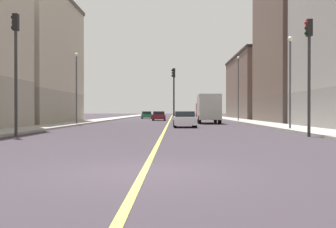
{
  "coord_description": "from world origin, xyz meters",
  "views": [
    {
      "loc": [
        0.69,
        -8.83,
        1.38
      ],
      "look_at": [
        0.06,
        29.5,
        1.08
      ],
      "focal_mm": 42.28,
      "sensor_mm": 36.0,
      "label": 1
    }
  ],
  "objects_px": {
    "street_lamp_left_near": "(290,72)",
    "street_lamp_left_far": "(238,82)",
    "car_green": "(147,115)",
    "building_left_mid": "(301,35)",
    "box_truck": "(208,108)",
    "traffic_light_right_near": "(16,58)",
    "traffic_light_left_near": "(309,61)",
    "building_right_midblock": "(29,59)",
    "car_maroon": "(159,116)",
    "street_lamp_right_near": "(76,80)",
    "building_left_far": "(258,87)",
    "traffic_light_median_far": "(174,88)",
    "car_white": "(185,120)"
  },
  "relations": [
    {
      "from": "building_right_midblock",
      "to": "street_lamp_right_near",
      "type": "relative_size",
      "value": 2.54
    },
    {
      "from": "building_left_mid",
      "to": "street_lamp_left_far",
      "type": "bearing_deg",
      "value": 147.13
    },
    {
      "from": "traffic_light_left_near",
      "to": "car_green",
      "type": "height_order",
      "value": "traffic_light_left_near"
    },
    {
      "from": "street_lamp_left_near",
      "to": "traffic_light_right_near",
      "type": "bearing_deg",
      "value": -157.62
    },
    {
      "from": "street_lamp_left_far",
      "to": "traffic_light_left_near",
      "type": "bearing_deg",
      "value": -91.97
    },
    {
      "from": "traffic_light_left_near",
      "to": "car_maroon",
      "type": "xyz_separation_m",
      "value": [
        -9.34,
        35.21,
        -3.37
      ]
    },
    {
      "from": "street_lamp_left_near",
      "to": "street_lamp_left_far",
      "type": "relative_size",
      "value": 0.79
    },
    {
      "from": "building_left_far",
      "to": "street_lamp_left_near",
      "type": "distance_m",
      "value": 42.03
    },
    {
      "from": "box_truck",
      "to": "street_lamp_right_near",
      "type": "bearing_deg",
      "value": -157.91
    },
    {
      "from": "traffic_light_right_near",
      "to": "street_lamp_left_near",
      "type": "distance_m",
      "value": 18.05
    },
    {
      "from": "traffic_light_right_near",
      "to": "box_truck",
      "type": "height_order",
      "value": "traffic_light_right_near"
    },
    {
      "from": "street_lamp_left_near",
      "to": "street_lamp_right_near",
      "type": "relative_size",
      "value": 0.94
    },
    {
      "from": "car_green",
      "to": "traffic_light_left_near",
      "type": "bearing_deg",
      "value": -76.28
    },
    {
      "from": "car_green",
      "to": "street_lamp_left_far",
      "type": "bearing_deg",
      "value": -56.77
    },
    {
      "from": "traffic_light_right_near",
      "to": "box_truck",
      "type": "relative_size",
      "value": 0.95
    },
    {
      "from": "street_lamp_right_near",
      "to": "street_lamp_left_near",
      "type": "bearing_deg",
      "value": -30.15
    },
    {
      "from": "car_white",
      "to": "car_maroon",
      "type": "xyz_separation_m",
      "value": [
        -3.06,
        23.05,
        -0.01
      ]
    },
    {
      "from": "traffic_light_right_near",
      "to": "box_truck",
      "type": "distance_m",
      "value": 25.77
    },
    {
      "from": "building_right_midblock",
      "to": "car_maroon",
      "type": "relative_size",
      "value": 4.29
    },
    {
      "from": "car_maroon",
      "to": "box_truck",
      "type": "relative_size",
      "value": 0.59
    },
    {
      "from": "car_green",
      "to": "car_maroon",
      "type": "distance_m",
      "value": 14.53
    },
    {
      "from": "traffic_light_left_near",
      "to": "building_left_far",
      "type": "bearing_deg",
      "value": 81.1
    },
    {
      "from": "street_lamp_left_far",
      "to": "car_green",
      "type": "distance_m",
      "value": 24.29
    },
    {
      "from": "building_left_mid",
      "to": "car_maroon",
      "type": "height_order",
      "value": "building_left_mid"
    },
    {
      "from": "traffic_light_right_near",
      "to": "street_lamp_right_near",
      "type": "relative_size",
      "value": 0.96
    },
    {
      "from": "traffic_light_left_near",
      "to": "building_right_midblock",
      "type": "bearing_deg",
      "value": 136.1
    },
    {
      "from": "traffic_light_right_near",
      "to": "car_white",
      "type": "bearing_deg",
      "value": 52.31
    },
    {
      "from": "building_right_midblock",
      "to": "traffic_light_left_near",
      "type": "distance_m",
      "value": 32.39
    },
    {
      "from": "traffic_light_left_near",
      "to": "box_truck",
      "type": "bearing_deg",
      "value": 98.64
    },
    {
      "from": "building_left_far",
      "to": "traffic_light_left_near",
      "type": "distance_m",
      "value": 48.98
    },
    {
      "from": "building_left_mid",
      "to": "building_right_midblock",
      "type": "xyz_separation_m",
      "value": [
        -30.8,
        -2.91,
        -3.01
      ]
    },
    {
      "from": "traffic_light_median_far",
      "to": "street_lamp_left_near",
      "type": "relative_size",
      "value": 0.88
    },
    {
      "from": "building_left_far",
      "to": "traffic_light_median_far",
      "type": "height_order",
      "value": "building_left_far"
    },
    {
      "from": "street_lamp_left_near",
      "to": "car_green",
      "type": "distance_m",
      "value": 44.71
    },
    {
      "from": "building_left_mid",
      "to": "box_truck",
      "type": "relative_size",
      "value": 2.93
    },
    {
      "from": "building_right_midblock",
      "to": "box_truck",
      "type": "xyz_separation_m",
      "value": [
        19.8,
        0.17,
        -5.51
      ]
    },
    {
      "from": "traffic_light_right_near",
      "to": "traffic_light_median_far",
      "type": "relative_size",
      "value": 1.16
    },
    {
      "from": "traffic_light_right_near",
      "to": "car_white",
      "type": "xyz_separation_m",
      "value": [
        9.39,
        12.16,
        -3.57
      ]
    },
    {
      "from": "street_lamp_right_near",
      "to": "street_lamp_left_far",
      "type": "bearing_deg",
      "value": 34.95
    },
    {
      "from": "traffic_light_right_near",
      "to": "car_white",
      "type": "height_order",
      "value": "traffic_light_right_near"
    },
    {
      "from": "traffic_light_right_near",
      "to": "car_green",
      "type": "distance_m",
      "value": 49.74
    },
    {
      "from": "building_left_mid",
      "to": "car_maroon",
      "type": "distance_m",
      "value": 21.82
    },
    {
      "from": "traffic_light_right_near",
      "to": "box_truck",
      "type": "xyz_separation_m",
      "value": [
        12.26,
        22.52,
        -2.57
      ]
    },
    {
      "from": "traffic_light_left_near",
      "to": "street_lamp_left_far",
      "type": "xyz_separation_m",
      "value": [
        1.02,
        29.5,
        1.01
      ]
    },
    {
      "from": "building_right_midblock",
      "to": "traffic_light_right_near",
      "type": "distance_m",
      "value": 23.77
    },
    {
      "from": "traffic_light_left_near",
      "to": "street_lamp_left_far",
      "type": "bearing_deg",
      "value": 88.03
    },
    {
      "from": "car_green",
      "to": "street_lamp_right_near",
      "type": "bearing_deg",
      "value": -98.07
    },
    {
      "from": "traffic_light_left_near",
      "to": "street_lamp_left_near",
      "type": "distance_m",
      "value": 6.95
    },
    {
      "from": "traffic_light_right_near",
      "to": "box_truck",
      "type": "bearing_deg",
      "value": 61.44
    },
    {
      "from": "traffic_light_median_far",
      "to": "car_maroon",
      "type": "relative_size",
      "value": 1.4
    }
  ]
}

